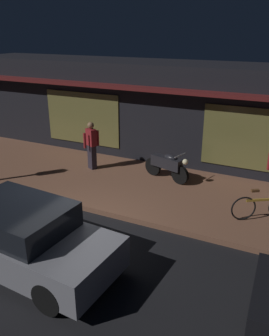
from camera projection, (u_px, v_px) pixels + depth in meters
name	position (u px, v px, depth m)	size (l,w,h in m)	color
ground_plane	(81.00, 233.00, 8.86)	(60.00, 60.00, 0.00)	black
sidewalk_slab	(134.00, 186.00, 11.34)	(18.00, 4.00, 0.15)	brown
storefront_building	(173.00, 111.00, 13.53)	(18.00, 3.30, 3.60)	black
motorcycle	(167.00, 165.00, 11.45)	(1.66, 0.72, 0.97)	black
bicycle_parked	(262.00, 206.00, 9.10)	(1.42, 0.93, 0.91)	black
person_photographer	(92.00, 145.00, 12.21)	(0.44, 0.59, 1.67)	#28232D
parked_car_near	(22.00, 237.00, 7.43)	(4.21, 2.02, 1.42)	black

